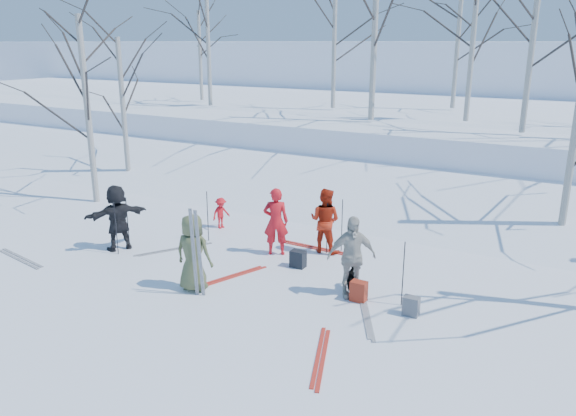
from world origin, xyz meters
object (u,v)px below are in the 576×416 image
Objects in this scene: skier_red_north at (276,221)px; skier_cream_east at (351,257)px; skier_olive_center at (193,253)px; backpack_red at (359,291)px; backpack_grey at (411,306)px; dog at (353,279)px; skier_grey_west at (117,217)px; skier_redor_behind at (325,220)px; skier_red_seated at (221,213)px; backpack_dark at (298,259)px.

skier_cream_east is (2.54, -1.28, 0.02)m from skier_red_north.
skier_olive_center is at bearing 52.82° from skier_red_north.
skier_red_north is 3.99× the size of backpack_red.
skier_olive_center reaches higher than backpack_grey.
backpack_red is 1.11m from backpack_grey.
dog is (-0.03, 0.22, -0.58)m from skier_cream_east.
backpack_red is at bearing 121.07° from skier_grey_west.
dog is 0.46m from backpack_red.
skier_redor_behind reaches higher than backpack_red.
skier_red_seated is at bearing -176.25° from skier_grey_west.
skier_grey_west is 4.18× the size of backpack_dark.
skier_cream_east is (2.98, 1.34, 0.03)m from skier_olive_center.
skier_red_north is at bearing -46.69° from dog.
skier_olive_center is at bearing 166.31° from skier_cream_east.
backpack_red is (2.79, -1.42, -0.63)m from skier_red_north.
skier_olive_center is 3.30m from skier_grey_west.
skier_grey_west is 2.55× the size of dog.
skier_red_north reaches higher than skier_red_seated.
skier_olive_center is 0.99× the size of skier_grey_west.
backpack_dark is at bearing 153.51° from backpack_red.
skier_redor_behind is at bearing -73.09° from dog.
skier_grey_west reaches higher than backpack_dark.
backpack_grey is (1.38, -0.44, -0.09)m from dog.
skier_cream_east reaches higher than skier_redor_behind.
skier_red_seated is at bearing 156.07° from backpack_dark.
skier_cream_east is 1.97m from backpack_dark.
skier_olive_center is 3.27m from skier_cream_east.
backpack_grey is at bearing 138.44° from dog.
backpack_grey is (6.26, -2.47, -0.25)m from skier_red_seated.
skier_grey_west is (-6.14, -0.38, -0.02)m from skier_cream_east.
skier_cream_east is at bearing 126.90° from skier_redor_behind.
skier_red_north is (0.43, 2.62, 0.01)m from skier_olive_center.
skier_grey_west is 6.42m from backpack_red.
skier_red_north is 3.19m from backpack_red.
skier_cream_east is 4.09× the size of backpack_red.
skier_cream_east is at bearing 125.47° from skier_red_north.
backpack_grey is (4.33, 1.12, -0.64)m from skier_olive_center.
dog is at bearing 129.32° from skier_red_north.
skier_redor_behind is 3.35m from skier_red_seated.
skier_olive_center is 2.52× the size of dog.
backpack_red is (3.22, 1.20, -0.62)m from skier_olive_center.
skier_red_north is at bearing 115.35° from skier_cream_east.
skier_red_seated is (-3.33, 0.23, -0.37)m from skier_redor_behind.
skier_red_north is at bearing 152.93° from backpack_red.
skier_grey_west is at bearing -3.00° from skier_red_north.
skier_red_seated is 0.52× the size of skier_grey_west.
backpack_dark is (-1.91, 0.95, -0.01)m from backpack_red.
skier_olive_center is 3.64m from skier_redor_behind.
backpack_dark reaches higher than backpack_grey.
backpack_dark is (0.87, -0.47, -0.64)m from skier_red_north.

